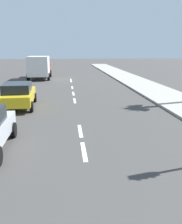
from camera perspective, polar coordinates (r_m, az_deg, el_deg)
ground_plane at (r=19.25m, az=-3.90°, el=3.29°), size 160.00×160.00×0.00m
sidewalk_strip at (r=22.61m, az=14.74°, el=4.68°), size 3.60×80.00×0.14m
lane_stripe_2 at (r=9.24m, az=-1.64°, el=-9.01°), size 0.16×1.80×0.01m
lane_stripe_3 at (r=11.45m, az=-2.50°, el=-4.34°), size 0.16×1.80×0.01m
lane_stripe_4 at (r=18.12m, az=-3.77°, el=2.62°), size 0.16×1.80×0.01m
lane_stripe_5 at (r=21.06m, az=-4.07°, el=4.26°), size 0.16×1.80×0.01m
lane_stripe_6 at (r=24.40m, az=-4.32°, el=5.63°), size 0.16×1.80×0.01m
lane_stripe_7 at (r=29.26m, az=-4.59°, el=7.06°), size 0.16×1.80×0.01m
lane_stripe_8 at (r=30.84m, az=-4.66°, el=7.43°), size 0.16×1.80×0.01m
parked_car_yellow at (r=16.59m, az=-16.40°, el=3.92°), size 2.20×4.48×1.57m
delivery_truck at (r=32.12m, az=-11.78°, el=10.14°), size 2.71×6.25×2.80m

